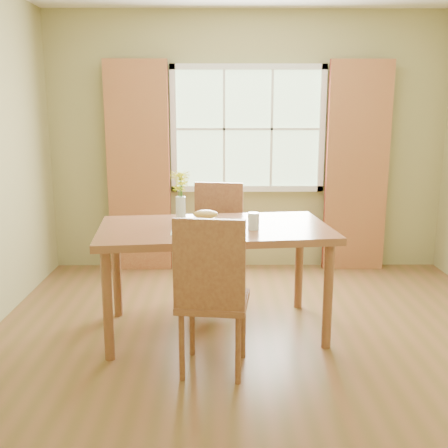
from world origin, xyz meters
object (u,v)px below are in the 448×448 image
at_px(croissant_sandwich, 206,220).
at_px(dining_table, 214,237).
at_px(flower_vase, 180,190).
at_px(chair_far, 217,237).
at_px(chair_near, 212,290).
at_px(water_glass, 254,221).

bearing_deg(croissant_sandwich, dining_table, 65.93).
height_order(dining_table, croissant_sandwich, croissant_sandwich).
distance_m(dining_table, croissant_sandwich, 0.24).
relative_size(croissant_sandwich, flower_vase, 0.49).
bearing_deg(croissant_sandwich, flower_vase, 118.70).
bearing_deg(croissant_sandwich, chair_far, 83.45).
height_order(chair_near, chair_far, chair_near).
xyz_separation_m(dining_table, flower_vase, (-0.27, 0.20, 0.34)).
relative_size(chair_far, croissant_sandwich, 5.50).
distance_m(chair_near, flower_vase, 1.08).
height_order(dining_table, flower_vase, flower_vase).
xyz_separation_m(chair_far, croissant_sandwich, (-0.08, -0.86, 0.34)).
height_order(chair_near, croissant_sandwich, chair_near).
relative_size(dining_table, flower_vase, 4.61).
bearing_deg(dining_table, chair_far, 82.31).
distance_m(chair_far, flower_vase, 0.77).
bearing_deg(flower_vase, dining_table, -37.18).
distance_m(chair_near, water_glass, 0.75).
bearing_deg(chair_near, dining_table, 96.51).
relative_size(water_glass, flower_vase, 0.32).
bearing_deg(flower_vase, chair_far, 60.92).
distance_m(chair_far, water_glass, 0.92).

